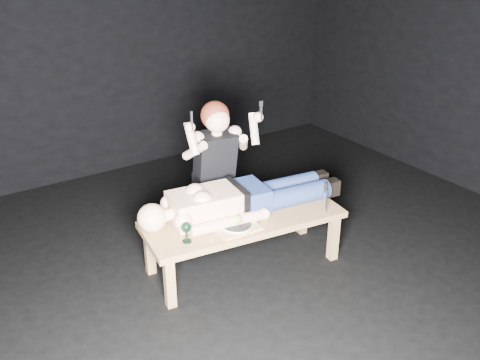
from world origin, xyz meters
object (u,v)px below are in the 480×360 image
Objects in this scene: table at (243,241)px; lying_man at (244,194)px; kneeling_woman at (212,168)px; goblet at (187,232)px; serving_tray at (237,228)px; carving_knife at (325,198)px.

table is 0.94× the size of lying_man.
kneeling_woman is 0.87m from goblet.
table is 9.78× the size of goblet.
kneeling_woman reaches higher than serving_tray.
kneeling_woman is 4.89× the size of carving_knife.
lying_man is at bearing -78.56° from kneeling_woman.
kneeling_woman is 0.72m from serving_tray.
table is at bearing -117.29° from lying_man.
kneeling_woman is 8.12× the size of goblet.
serving_tray is at bearing 173.89° from carving_knife.
carving_knife is (0.51, -0.39, -0.01)m from lying_man.
kneeling_woman reaches higher than goblet.
lying_man is (0.06, 0.09, 0.37)m from table.
kneeling_woman is at bearing 129.51° from carving_knife.
kneeling_woman is (-0.02, 0.45, 0.06)m from lying_man.
lying_man is at bearing 15.91° from goblet.
carving_knife is at bearing -10.97° from goblet.
kneeling_woman is at bearing 100.12° from lying_man.
serving_tray is 0.41m from goblet.
carving_knife is (0.53, -0.85, -0.07)m from kneeling_woman.
table is at bearing 40.89° from serving_tray.
carving_knife reaches higher than serving_tray.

